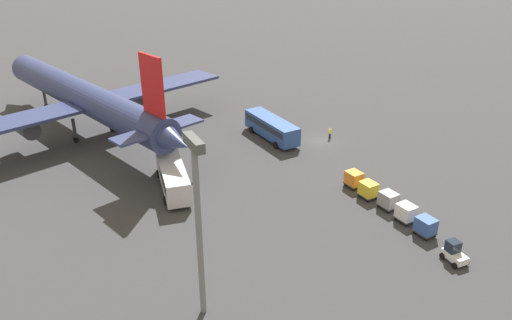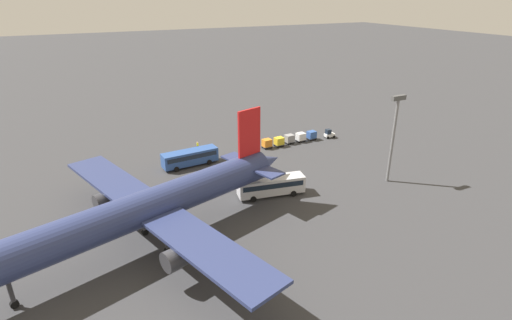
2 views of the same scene
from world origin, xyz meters
name	(u,v)px [view 1 (image 1 of 2)]	position (x,y,z in m)	size (l,w,h in m)	color
ground_plane	(320,141)	(0.00, 0.00, 0.00)	(600.00, 600.00, 0.00)	#38383A
airplane	(85,98)	(18.13, 30.32, 5.90)	(50.79, 44.55, 15.72)	navy
shuttle_bus_near	(272,127)	(4.13, 6.11, 1.89)	(11.27, 3.85, 3.14)	#2D5199
shuttle_bus_far	(172,174)	(-4.25, 24.37, 1.95)	(11.69, 4.78, 3.25)	silver
baggage_tug	(454,253)	(-30.39, 4.87, 0.94)	(2.47, 1.75, 2.10)	white
worker_person	(330,133)	(-0.02, -1.66, 0.87)	(0.38, 0.38, 1.74)	#1E1E2D
cargo_cart_blue	(426,226)	(-25.88, 4.20, 1.19)	(2.12, 1.83, 2.06)	#38383D
cargo_cart_white	(406,212)	(-22.91, 4.16, 1.19)	(2.12, 1.83, 2.06)	#38383D
cargo_cart_grey	(388,200)	(-19.93, 4.09, 1.19)	(2.12, 1.83, 2.06)	#38383D
cargo_cart_yellow	(368,189)	(-16.95, 4.58, 1.19)	(2.12, 1.83, 2.06)	#38383D
cargo_cart_orange	(354,178)	(-13.97, 4.44, 1.19)	(2.12, 1.83, 2.06)	#38383D
light_pole	(198,211)	(-25.94, 28.93, 9.89)	(2.80, 0.70, 15.92)	slate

